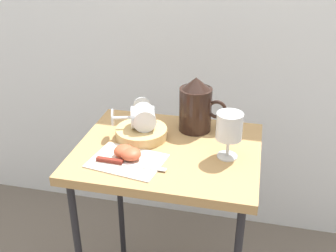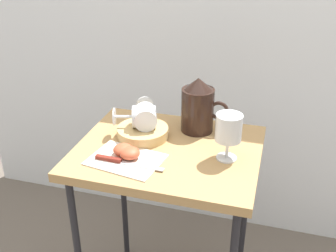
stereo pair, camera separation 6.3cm
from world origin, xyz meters
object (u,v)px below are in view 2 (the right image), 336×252
(pitcher, at_px, (198,109))
(apple_half_right, at_px, (130,153))
(table, at_px, (168,167))
(apple_half_left, at_px, (123,150))
(basket_tray, at_px, (143,132))
(knife, at_px, (119,161))
(wine_glass_tipped_far, at_px, (143,117))
(wine_glass_upright, at_px, (229,130))
(wine_glass_tipped_near, at_px, (145,116))

(pitcher, xyz_separation_m, apple_half_right, (-0.16, -0.25, -0.06))
(table, distance_m, apple_half_right, 0.17)
(pitcher, relative_size, apple_half_right, 3.04)
(table, distance_m, apple_half_left, 0.18)
(table, height_order, apple_half_left, apple_half_left)
(basket_tray, bearing_deg, knife, -94.21)
(wine_glass_tipped_far, relative_size, knife, 0.70)
(wine_glass_upright, relative_size, apple_half_right, 2.35)
(table, distance_m, basket_tray, 0.15)
(apple_half_right, relative_size, knife, 0.29)
(knife, bearing_deg, apple_half_left, 94.26)
(wine_glass_tipped_near, height_order, apple_half_right, wine_glass_tipped_near)
(pitcher, xyz_separation_m, wine_glass_upright, (0.13, -0.16, 0.02))
(apple_half_right, bearing_deg, pitcher, 57.57)
(wine_glass_tipped_far, bearing_deg, pitcher, 29.17)
(pitcher, xyz_separation_m, wine_glass_tipped_far, (-0.17, -0.09, -0.01))
(table, relative_size, pitcher, 3.75)
(basket_tray, height_order, wine_glass_tipped_far, wine_glass_tipped_far)
(pitcher, bearing_deg, apple_half_right, -122.43)
(wine_glass_upright, relative_size, wine_glass_tipped_far, 0.97)
(table, height_order, pitcher, pitcher)
(table, height_order, wine_glass_tipped_far, wine_glass_tipped_far)
(wine_glass_tipped_far, distance_m, apple_half_right, 0.16)
(table, relative_size, knife, 3.30)
(pitcher, height_order, knife, pitcher)
(pitcher, xyz_separation_m, knife, (-0.18, -0.28, -0.07))
(wine_glass_tipped_near, relative_size, wine_glass_tipped_far, 1.03)
(wine_glass_tipped_far, bearing_deg, wine_glass_tipped_near, 39.43)
(wine_glass_upright, distance_m, apple_half_right, 0.31)
(table, height_order, wine_glass_upright, wine_glass_upright)
(apple_half_left, height_order, apple_half_right, same)
(wine_glass_upright, distance_m, wine_glass_tipped_far, 0.31)
(basket_tray, bearing_deg, pitcher, 31.02)
(basket_tray, height_order, apple_half_right, apple_half_right)
(apple_half_right, bearing_deg, knife, -124.80)
(table, xyz_separation_m, knife, (-0.12, -0.13, 0.08))
(wine_glass_upright, bearing_deg, apple_half_right, -163.21)
(pitcher, height_order, wine_glass_upright, pitcher)
(wine_glass_upright, relative_size, apple_half_left, 2.35)
(wine_glass_upright, height_order, wine_glass_tipped_near, wine_glass_upright)
(basket_tray, relative_size, apple_half_left, 2.73)
(table, bearing_deg, apple_half_left, -144.21)
(wine_glass_tipped_near, bearing_deg, knife, -95.86)
(pitcher, xyz_separation_m, apple_half_left, (-0.18, -0.24, -0.06))
(pitcher, height_order, wine_glass_tipped_far, pitcher)
(table, bearing_deg, apple_half_right, -133.46)
(basket_tray, bearing_deg, apple_half_right, -86.27)
(table, relative_size, wine_glass_upright, 4.86)
(wine_glass_tipped_far, xyz_separation_m, apple_half_right, (0.01, -0.16, -0.05))
(pitcher, distance_m, wine_glass_tipped_near, 0.18)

